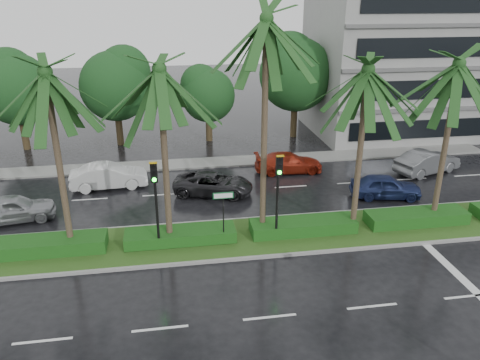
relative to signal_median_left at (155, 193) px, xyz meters
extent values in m
plane|color=black|center=(4.00, -0.30, -3.00)|extent=(120.00, 120.00, 0.00)
cube|color=slate|center=(4.00, 11.70, -2.94)|extent=(40.00, 2.00, 0.12)
cube|color=gray|center=(4.00, 0.70, -2.93)|extent=(36.00, 4.00, 0.14)
cube|color=#2D501A|center=(4.00, 0.70, -2.85)|extent=(35.60, 3.70, 0.02)
cube|color=#153F12|center=(-5.00, 0.70, -2.55)|extent=(5.20, 1.40, 0.60)
cube|color=#153F12|center=(1.00, 0.70, -2.55)|extent=(5.20, 1.40, 0.60)
cube|color=#153F12|center=(7.00, 0.70, -2.55)|extent=(5.20, 1.40, 0.60)
cube|color=#153F12|center=(13.00, 0.70, -2.55)|extent=(5.20, 1.40, 0.60)
cube|color=silver|center=(-8.00, 6.70, -2.99)|extent=(2.00, 0.12, 0.01)
cube|color=silver|center=(-4.00, -5.30, -2.99)|extent=(2.00, 0.12, 0.01)
cube|color=silver|center=(-4.00, 6.70, -2.99)|extent=(2.00, 0.12, 0.01)
cube|color=silver|center=(0.00, -5.30, -2.99)|extent=(2.00, 0.12, 0.01)
cube|color=silver|center=(0.00, 6.70, -2.99)|extent=(2.00, 0.12, 0.01)
cube|color=silver|center=(4.00, -5.30, -2.99)|extent=(2.00, 0.12, 0.01)
cube|color=silver|center=(4.00, 6.70, -2.99)|extent=(2.00, 0.12, 0.01)
cube|color=silver|center=(8.00, -5.30, -2.99)|extent=(2.00, 0.12, 0.01)
cube|color=silver|center=(8.00, 6.70, -2.99)|extent=(2.00, 0.12, 0.01)
cube|color=silver|center=(12.00, -5.30, -2.99)|extent=(2.00, 0.12, 0.01)
cube|color=silver|center=(12.00, 6.70, -2.99)|extent=(2.00, 0.12, 0.01)
cube|color=silver|center=(16.00, 6.70, -2.99)|extent=(2.00, 0.12, 0.01)
cube|color=silver|center=(20.00, 6.70, -2.99)|extent=(2.00, 0.12, 0.01)
cube|color=silver|center=(12.50, -3.30, -2.99)|extent=(0.40, 6.00, 0.01)
cylinder|color=#3B2F22|center=(-4.00, 0.80, 1.18)|extent=(0.28, 0.28, 8.06)
cylinder|color=#3B2F22|center=(-4.00, 0.80, -2.63)|extent=(0.40, 0.40, 0.44)
cylinder|color=#3B2F22|center=(0.50, 0.60, 1.21)|extent=(0.28, 0.28, 8.11)
cylinder|color=#3B2F22|center=(0.50, 0.60, -2.63)|extent=(0.40, 0.40, 0.44)
cylinder|color=#3B2F22|center=(5.00, 0.90, 2.15)|extent=(0.28, 0.28, 10.00)
cylinder|color=#3B2F22|center=(5.00, 0.90, -2.63)|extent=(0.40, 0.40, 0.44)
cylinder|color=#3B2F22|center=(9.50, 0.50, 1.10)|extent=(0.28, 0.28, 7.89)
cylinder|color=#3B2F22|center=(9.50, 0.50, -2.63)|extent=(0.40, 0.40, 0.44)
cylinder|color=#3B2F22|center=(14.00, 0.80, 1.15)|extent=(0.28, 0.28, 8.00)
cylinder|color=#3B2F22|center=(14.00, 0.80, -2.63)|extent=(0.40, 0.40, 0.44)
cylinder|color=black|center=(0.00, 0.10, -1.15)|extent=(0.12, 0.12, 3.40)
cube|color=black|center=(0.00, -0.08, 1.00)|extent=(0.30, 0.18, 0.90)
cube|color=gold|center=(0.00, -0.20, 1.48)|extent=(0.34, 0.12, 0.06)
cylinder|color=black|center=(0.00, -0.18, 1.30)|extent=(0.18, 0.04, 0.18)
cylinder|color=black|center=(0.00, -0.18, 1.00)|extent=(0.18, 0.04, 0.18)
cylinder|color=#0CE519|center=(0.00, -0.18, 0.70)|extent=(0.18, 0.04, 0.18)
cylinder|color=black|center=(5.50, 0.10, -1.15)|extent=(0.12, 0.12, 3.40)
cube|color=black|center=(5.50, -0.08, 1.00)|extent=(0.30, 0.18, 0.90)
cube|color=gold|center=(5.50, -0.20, 1.48)|extent=(0.34, 0.12, 0.06)
cylinder|color=black|center=(5.50, -0.18, 1.30)|extent=(0.18, 0.04, 0.18)
cylinder|color=black|center=(5.50, -0.18, 1.00)|extent=(0.18, 0.04, 0.18)
cylinder|color=#0CE519|center=(5.50, -0.18, 0.70)|extent=(0.18, 0.04, 0.18)
cylinder|color=black|center=(3.00, 0.20, -1.55)|extent=(0.06, 0.06, 2.60)
cube|color=#0C5926|center=(3.00, 0.17, -0.40)|extent=(0.95, 0.04, 0.30)
cube|color=white|center=(3.00, 0.15, -0.40)|extent=(0.85, 0.01, 0.22)
cylinder|color=#312716|center=(-10.00, 17.20, -1.73)|extent=(0.52, 0.52, 2.54)
sphere|color=#153A19|center=(-10.00, 17.20, 1.57)|extent=(5.23, 5.23, 5.23)
sphere|color=#153A19|center=(-10.00, 17.50, 2.59)|extent=(3.92, 3.92, 3.92)
cylinder|color=#312716|center=(-3.00, 17.20, -1.72)|extent=(0.52, 0.52, 2.56)
sphere|color=#153A19|center=(-3.00, 17.20, 1.60)|extent=(5.26, 5.26, 5.26)
sphere|color=#153A19|center=(-3.00, 17.50, 2.62)|extent=(3.94, 3.94, 3.94)
cylinder|color=#312716|center=(4.00, 17.20, -1.98)|extent=(0.52, 0.52, 2.04)
sphere|color=#153A19|center=(4.00, 17.20, 0.67)|extent=(4.19, 4.19, 4.19)
sphere|color=#153A19|center=(4.00, 17.50, 1.49)|extent=(3.15, 3.15, 3.15)
cylinder|color=#312716|center=(11.00, 17.20, -1.58)|extent=(0.52, 0.52, 2.83)
sphere|color=#153A19|center=(11.00, 17.20, 2.09)|extent=(5.82, 5.82, 5.82)
sphere|color=#153A19|center=(11.00, 17.50, 3.23)|extent=(4.36, 4.36, 4.36)
cylinder|color=#312716|center=(18.00, 17.20, -1.67)|extent=(0.52, 0.52, 2.66)
sphere|color=#153A19|center=(18.00, 17.20, 1.79)|extent=(5.48, 5.48, 5.48)
sphere|color=#153A19|center=(18.00, 17.50, 2.86)|extent=(4.11, 4.11, 4.11)
cube|color=gray|center=(21.00, 17.70, 3.00)|extent=(16.00, 10.00, 12.00)
imported|color=gray|center=(-7.50, 4.50, -2.28)|extent=(2.32, 4.42, 1.43)
imported|color=silver|center=(-3.00, 8.36, -2.24)|extent=(1.95, 4.69, 1.51)
imported|color=#242326|center=(3.17, 6.38, -2.35)|extent=(3.31, 5.05, 1.29)
imported|color=maroon|center=(8.50, 9.25, -2.35)|extent=(1.95, 4.53, 1.30)
imported|color=navy|center=(13.00, 4.28, -2.32)|extent=(2.39, 4.25, 1.37)
imported|color=#5A5B5F|center=(17.50, 7.62, -2.23)|extent=(3.09, 4.93, 1.53)
camera|label=1|loc=(0.67, -19.05, 8.14)|focal=35.00mm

